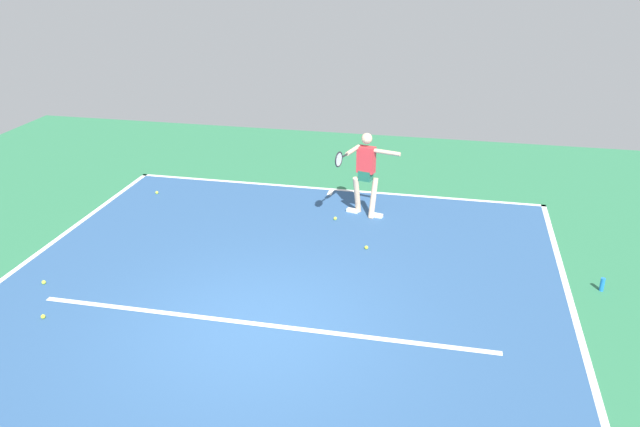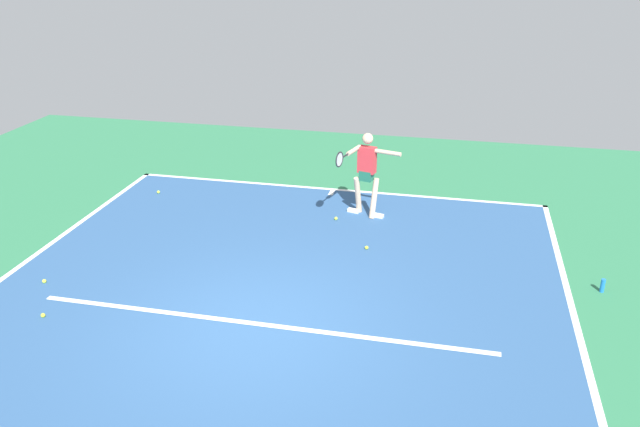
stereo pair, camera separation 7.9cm
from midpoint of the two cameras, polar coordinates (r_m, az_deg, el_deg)
name	(u,v)px [view 1 (the left image)]	position (r m, az deg, el deg)	size (l,w,h in m)	color
ground_plane	(257,327)	(9.33, -5.86, -10.07)	(20.05, 20.05, 0.00)	#2D754C
court_surface	(257,327)	(9.33, -5.86, -10.06)	(9.08, 11.27, 0.00)	#2D5484
court_line_baseline_near	(332,189)	(14.16, 0.92, 2.17)	(9.08, 0.10, 0.01)	white
court_line_sideline_left	(589,368)	(9.19, 22.64, -12.58)	(0.10, 11.27, 0.01)	white
court_line_service	(259,324)	(9.39, -5.70, -9.79)	(6.81, 0.10, 0.01)	white
court_line_centre_mark	(330,193)	(13.98, 0.76, 1.88)	(0.10, 0.30, 0.01)	white
tennis_player	(365,169)	(12.50, 3.89, 3.94)	(1.12, 1.14, 1.71)	beige
tennis_ball_near_player	(44,282)	(11.26, -23.60, -5.64)	(0.07, 0.07, 0.07)	#C6E53D
tennis_ball_far_corner	(43,317)	(10.31, -23.67, -8.41)	(0.07, 0.07, 0.07)	#CCE033
tennis_ball_by_baseline	(335,218)	(12.61, 1.19, -0.44)	(0.07, 0.07, 0.07)	#C6E53D
tennis_ball_by_sideline	(366,247)	(11.47, 3.96, -3.04)	(0.07, 0.07, 0.07)	#CCE033
tennis_ball_centre_court	(157,192)	(14.35, -14.49, 1.83)	(0.07, 0.07, 0.07)	#C6E53D
water_bottle	(602,284)	(11.03, 23.67, -5.82)	(0.07, 0.07, 0.22)	blue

